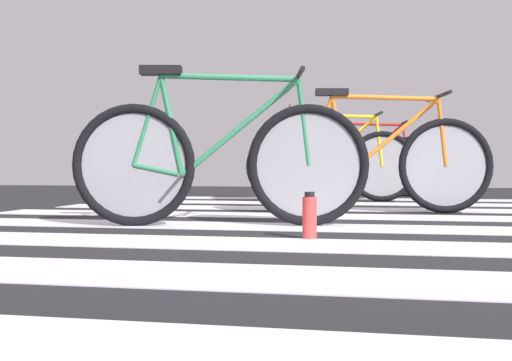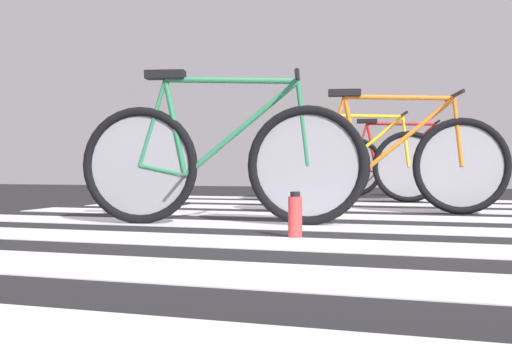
# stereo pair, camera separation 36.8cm
# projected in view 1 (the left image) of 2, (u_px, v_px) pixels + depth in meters

# --- Properties ---
(ground) EXTENTS (18.00, 14.00, 0.02)m
(ground) POSITION_uv_depth(u_px,v_px,m) (341.00, 228.00, 3.32)
(ground) COLOR black
(crosswalk_markings) EXTENTS (5.46, 5.78, 0.00)m
(crosswalk_markings) POSITION_uv_depth(u_px,v_px,m) (337.00, 222.00, 3.61)
(crosswalk_markings) COLOR silver
(crosswalk_markings) RESTS_ON ground
(bicycle_1_of_4) EXTENTS (1.71, 0.56, 0.93)m
(bicycle_1_of_4) POSITION_uv_depth(u_px,v_px,m) (221.00, 160.00, 3.34)
(bicycle_1_of_4) COLOR black
(bicycle_1_of_4) RESTS_ON ground
(bicycle_2_of_4) EXTENTS (1.72, 0.55, 0.93)m
(bicycle_2_of_4) POSITION_uv_depth(u_px,v_px,m) (378.00, 162.00, 4.29)
(bicycle_2_of_4) COLOR black
(bicycle_2_of_4) RESTS_ON ground
(bicycle_3_of_4) EXTENTS (1.72, 0.54, 0.93)m
(bicycle_3_of_4) POSITION_uv_depth(u_px,v_px,m) (331.00, 164.00, 5.79)
(bicycle_3_of_4) COLOR black
(bicycle_3_of_4) RESTS_ON ground
(cyclist_3_of_4) EXTENTS (0.37, 0.44, 0.98)m
(cyclist_3_of_4) POSITION_uv_depth(u_px,v_px,m) (301.00, 139.00, 5.79)
(cyclist_3_of_4) COLOR tan
(cyclist_3_of_4) RESTS_ON ground
(bicycle_4_of_4) EXTENTS (1.73, 0.52, 0.93)m
(bicycle_4_of_4) POSITION_uv_depth(u_px,v_px,m) (364.00, 164.00, 6.87)
(bicycle_4_of_4) COLOR black
(bicycle_4_of_4) RESTS_ON ground
(water_bottle) EXTENTS (0.07, 0.07, 0.23)m
(water_bottle) POSITION_uv_depth(u_px,v_px,m) (310.00, 217.00, 2.74)
(water_bottle) COLOR #D73B3A
(water_bottle) RESTS_ON ground
(traffic_cone) EXTENTS (0.48, 0.48, 0.54)m
(traffic_cone) POSITION_uv_depth(u_px,v_px,m) (131.00, 177.00, 5.01)
(traffic_cone) COLOR black
(traffic_cone) RESTS_ON ground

